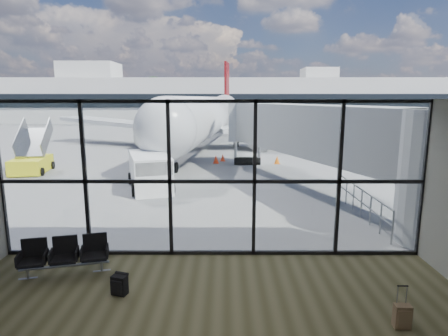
{
  "coord_description": "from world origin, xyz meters",
  "views": [
    {
      "loc": [
        0.37,
        -10.34,
        4.53
      ],
      "look_at": [
        0.33,
        3.0,
        2.02
      ],
      "focal_mm": 30.0,
      "sensor_mm": 36.0,
      "label": 1
    }
  ],
  "objects_px": {
    "mobile_stairs": "(32,162)",
    "suitcase": "(402,316)",
    "seating_row": "(65,254)",
    "airliner": "(209,116)",
    "backpack": "(119,285)",
    "belt_loader": "(158,155)",
    "service_van": "(150,171)"
  },
  "relations": [
    {
      "from": "mobile_stairs",
      "to": "suitcase",
      "type": "bearing_deg",
      "value": -55.28
    },
    {
      "from": "seating_row",
      "to": "airliner",
      "type": "distance_m",
      "value": 27.2
    },
    {
      "from": "airliner",
      "to": "seating_row",
      "type": "bearing_deg",
      "value": -89.22
    },
    {
      "from": "seating_row",
      "to": "suitcase",
      "type": "height_order",
      "value": "seating_row"
    },
    {
      "from": "backpack",
      "to": "suitcase",
      "type": "xyz_separation_m",
      "value": [
        5.99,
        -1.27,
        0.01
      ]
    },
    {
      "from": "belt_loader",
      "to": "service_van",
      "type": "bearing_deg",
      "value": -95.69
    },
    {
      "from": "belt_loader",
      "to": "backpack",
      "type": "bearing_deg",
      "value": -95.71
    },
    {
      "from": "suitcase",
      "to": "service_van",
      "type": "xyz_separation_m",
      "value": [
        -7.29,
        11.59,
        0.65
      ]
    },
    {
      "from": "backpack",
      "to": "airliner",
      "type": "height_order",
      "value": "airliner"
    },
    {
      "from": "seating_row",
      "to": "service_van",
      "type": "distance_m",
      "value": 9.23
    },
    {
      "from": "suitcase",
      "to": "service_van",
      "type": "relative_size",
      "value": 0.2
    },
    {
      "from": "seating_row",
      "to": "mobile_stairs",
      "type": "bearing_deg",
      "value": 105.77
    },
    {
      "from": "backpack",
      "to": "mobile_stairs",
      "type": "height_order",
      "value": "mobile_stairs"
    },
    {
      "from": "seating_row",
      "to": "mobile_stairs",
      "type": "xyz_separation_m",
      "value": [
        -7.73,
        13.48,
        0.09
      ]
    },
    {
      "from": "service_van",
      "to": "belt_loader",
      "type": "relative_size",
      "value": 1.07
    },
    {
      "from": "backpack",
      "to": "service_van",
      "type": "distance_m",
      "value": 10.42
    },
    {
      "from": "suitcase",
      "to": "mobile_stairs",
      "type": "bearing_deg",
      "value": 135.59
    },
    {
      "from": "belt_loader",
      "to": "suitcase",
      "type": "bearing_deg",
      "value": -79.45
    },
    {
      "from": "suitcase",
      "to": "airliner",
      "type": "relative_size",
      "value": 0.02
    },
    {
      "from": "mobile_stairs",
      "to": "seating_row",
      "type": "bearing_deg",
      "value": -69.67
    },
    {
      "from": "belt_loader",
      "to": "mobile_stairs",
      "type": "xyz_separation_m",
      "value": [
        -7.21,
        -3.08,
        0.01
      ]
    },
    {
      "from": "suitcase",
      "to": "service_van",
      "type": "height_order",
      "value": "service_van"
    },
    {
      "from": "seating_row",
      "to": "backpack",
      "type": "distance_m",
      "value": 2.06
    },
    {
      "from": "seating_row",
      "to": "suitcase",
      "type": "relative_size",
      "value": 2.52
    },
    {
      "from": "airliner",
      "to": "backpack",
      "type": "bearing_deg",
      "value": -85.51
    },
    {
      "from": "seating_row",
      "to": "belt_loader",
      "type": "distance_m",
      "value": 16.58
    },
    {
      "from": "backpack",
      "to": "suitcase",
      "type": "distance_m",
      "value": 6.12
    },
    {
      "from": "seating_row",
      "to": "mobile_stairs",
      "type": "height_order",
      "value": "mobile_stairs"
    },
    {
      "from": "seating_row",
      "to": "belt_loader",
      "type": "relative_size",
      "value": 0.53
    },
    {
      "from": "airliner",
      "to": "mobile_stairs",
      "type": "bearing_deg",
      "value": -121.18
    },
    {
      "from": "airliner",
      "to": "suitcase",
      "type": "bearing_deg",
      "value": -73.84
    },
    {
      "from": "seating_row",
      "to": "belt_loader",
      "type": "height_order",
      "value": "belt_loader"
    }
  ]
}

